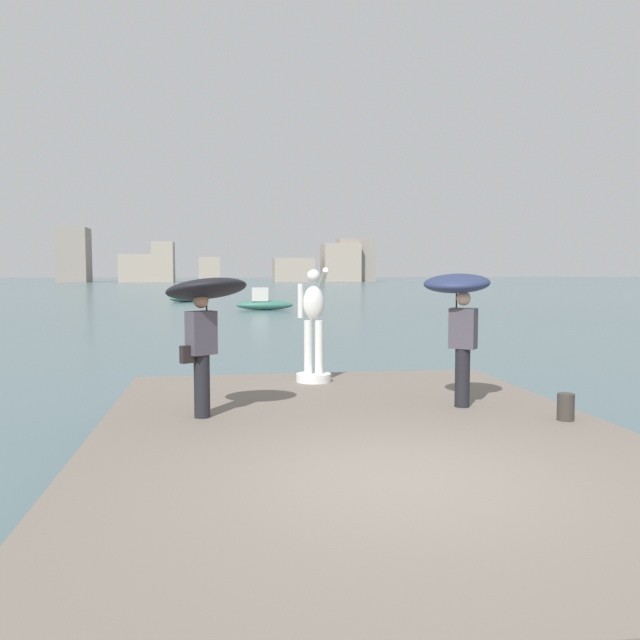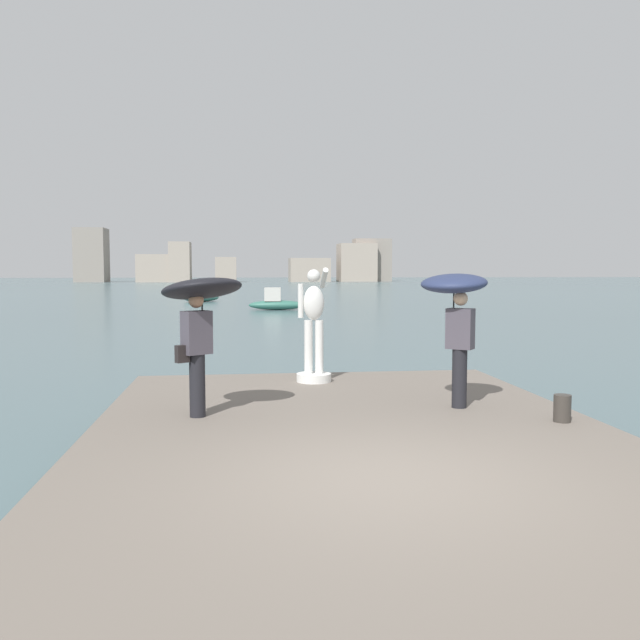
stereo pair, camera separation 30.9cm
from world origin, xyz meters
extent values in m
plane|color=#4C666B|center=(0.00, 40.00, 0.00)|extent=(400.00, 400.00, 0.00)
cube|color=#70665B|center=(0.00, 1.87, 0.20)|extent=(6.79, 9.74, 0.40)
cylinder|color=white|center=(-0.09, 5.69, 0.47)|extent=(0.64, 0.64, 0.15)
cylinder|color=white|center=(-0.19, 5.69, 1.04)|extent=(0.15, 0.15, 0.98)
cylinder|color=white|center=(0.01, 5.69, 1.04)|extent=(0.15, 0.15, 0.98)
ellipsoid|color=white|center=(-0.09, 5.69, 1.85)|extent=(0.38, 0.26, 0.63)
sphere|color=white|center=(-0.09, 5.69, 2.34)|extent=(0.24, 0.24, 0.24)
cylinder|color=white|center=(-0.33, 5.69, 1.89)|extent=(0.10, 0.10, 0.62)
cylinder|color=white|center=(0.13, 5.96, 2.30)|extent=(0.10, 0.59, 0.40)
cylinder|color=black|center=(-2.03, 2.98, 0.84)|extent=(0.22, 0.22, 0.88)
cube|color=#47424C|center=(-2.03, 2.98, 1.58)|extent=(0.45, 0.42, 0.60)
sphere|color=#A87A5B|center=(-2.03, 2.98, 2.02)|extent=(0.21, 0.21, 0.21)
cylinder|color=#262626|center=(-1.96, 3.08, 1.87)|extent=(0.02, 0.02, 0.49)
ellipsoid|color=black|center=(-1.96, 3.08, 2.18)|extent=(1.58, 1.58, 0.45)
cube|color=black|center=(-2.22, 2.87, 1.30)|extent=(0.20, 0.19, 0.24)
cylinder|color=black|center=(1.80, 3.12, 0.84)|extent=(0.22, 0.22, 0.88)
cube|color=#47424C|center=(1.80, 3.12, 1.58)|extent=(0.45, 0.42, 0.60)
sphere|color=beige|center=(1.80, 3.12, 2.02)|extent=(0.21, 0.21, 0.21)
cylinder|color=#262626|center=(1.73, 3.23, 1.90)|extent=(0.02, 0.02, 0.55)
ellipsoid|color=navy|center=(1.73, 3.23, 2.25)|extent=(1.39, 1.39, 0.37)
cylinder|color=#38332D|center=(2.87, 2.06, 0.58)|extent=(0.23, 0.23, 0.37)
ellipsoid|color=#336B5B|center=(0.93, 34.93, 0.30)|extent=(3.60, 1.25, 0.60)
cube|color=beige|center=(0.66, 34.96, 0.97)|extent=(1.07, 0.81, 0.84)
ellipsoid|color=#336B5B|center=(-4.37, 46.57, 0.30)|extent=(3.38, 3.07, 0.59)
cube|color=gray|center=(-33.07, 142.60, 5.83)|extent=(6.37, 7.07, 11.67)
cube|color=#A89989|center=(-18.54, 141.12, 2.99)|extent=(9.17, 7.30, 5.99)
cube|color=#A89989|center=(-13.99, 140.37, 4.34)|extent=(4.48, 6.57, 8.68)
cube|color=#A89989|center=(-4.13, 140.15, 2.71)|extent=(4.52, 6.46, 5.42)
cube|color=#A89989|center=(14.47, 142.43, 2.65)|extent=(8.96, 7.09, 5.30)
cube|color=#A89989|center=(25.44, 143.12, 4.32)|extent=(8.28, 7.48, 8.63)
cube|color=gray|center=(29.18, 144.00, 4.89)|extent=(8.39, 5.02, 9.79)
camera|label=1|loc=(-1.76, -6.21, 2.43)|focal=37.06mm
camera|label=2|loc=(-1.45, -6.25, 2.43)|focal=37.06mm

